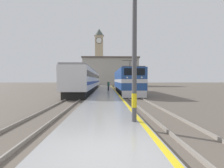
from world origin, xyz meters
name	(u,v)px	position (x,y,z in m)	size (l,w,h in m)	color
ground_plane	(106,91)	(0.00, 30.00, 0.00)	(200.00, 200.00, 0.00)	#60564C
platform	(106,91)	(0.00, 25.00, 0.16)	(3.47, 140.00, 0.33)	#999999
rail_track_near	(125,92)	(3.23, 25.00, 0.03)	(2.84, 140.00, 0.16)	#60564C
rail_track_far	(86,92)	(-3.26, 25.00, 0.03)	(2.83, 140.00, 0.16)	#60564C
locomotive_train	(126,81)	(3.23, 22.70, 1.90)	(2.92, 15.77, 4.69)	black
passenger_train	(88,80)	(-3.26, 28.36, 2.05)	(2.92, 30.89, 3.80)	black
catenary_mast	(137,17)	(1.40, 3.15, 4.75)	(2.23, 0.22, 8.69)	#4C4C51
person_on_platform	(108,85)	(0.47, 24.42, 1.19)	(0.34, 0.34, 1.64)	#23232D
clock_tower	(99,55)	(-2.73, 67.23, 12.09)	(3.97, 3.97, 22.83)	tan
station_building	(110,72)	(1.62, 56.74, 4.91)	(19.13, 8.40, 9.78)	#A8A399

